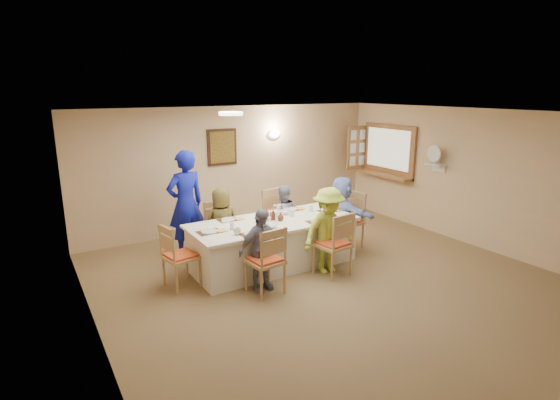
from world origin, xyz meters
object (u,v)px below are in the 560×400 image
chair_back_left (219,230)px  chair_right_end (347,221)px  chair_front_right (333,243)px  caregiver (186,204)px  dining_table (273,243)px  diner_front_left (261,250)px  chair_left_end (181,255)px  chair_front_left (265,259)px  serving_hatch (389,151)px  chair_back_right (279,218)px  diner_front_right (328,231)px  diner_back_right (283,216)px  diner_right_end (342,213)px  desk_fan (435,157)px  condiment_ketchup (267,215)px  diner_back_left (222,224)px

chair_back_left → chair_right_end: bearing=-14.9°
chair_front_right → caregiver: caregiver is taller
dining_table → diner_front_left: bearing=-131.4°
chair_back_left → chair_right_end: (2.15, -0.80, 0.04)m
dining_table → chair_left_end: 1.55m
chair_front_left → chair_right_end: bearing=-164.8°
dining_table → chair_front_right: 1.01m
serving_hatch → chair_back_right: bearing=-173.6°
chair_back_left → chair_front_left: (0.00, -1.60, 0.02)m
chair_back_right → diner_front_right: (0.00, -1.48, 0.17)m
diner_front_left → diner_back_right: bearing=44.1°
diner_right_end → diner_back_right: bearing=45.1°
chair_back_left → chair_back_right: chair_back_right is taller
desk_fan → diner_front_left: (-4.11, -0.47, -0.95)m
chair_front_right → diner_front_right: (0.00, 0.12, 0.17)m
chair_back_left → diner_front_right: diner_front_right is taller
chair_front_right → diner_right_end: size_ratio=0.76×
chair_left_end → caregiver: bearing=-34.0°
serving_hatch → chair_front_right: serving_hatch is taller
chair_front_left → dining_table: bearing=-132.0°
chair_left_end → diner_back_right: (2.15, 0.68, 0.09)m
dining_table → diner_back_right: bearing=48.6°
chair_front_right → condiment_ketchup: bearing=-57.2°
chair_back_right → diner_back_right: (0.00, -0.12, 0.06)m
chair_back_left → diner_back_right: size_ratio=0.83×
desk_fan → diner_back_right: 3.20m
diner_front_left → chair_back_left: bearing=85.6°
diner_front_left → chair_back_right: bearing=46.5°
serving_hatch → diner_front_left: bearing=-156.7°
chair_right_end → diner_back_right: bearing=-134.6°
chair_back_right → condiment_ketchup: bearing=-143.1°
chair_left_end → condiment_ketchup: bearing=-98.9°
diner_front_right → condiment_ketchup: (-0.69, 0.72, 0.18)m
desk_fan → dining_table: size_ratio=0.11×
chair_front_left → chair_front_right: 1.20m
diner_front_right → desk_fan: bearing=9.7°
serving_hatch → chair_front_right: (-3.02, -1.94, -0.99)m
condiment_ketchup → diner_back_right: bearing=42.8°
dining_table → chair_right_end: chair_right_end is taller
chair_front_left → diner_front_left: bearing=-95.2°
diner_front_right → dining_table: bearing=132.0°
desk_fan → chair_front_right: desk_fan is taller
chair_front_right → desk_fan: bearing=-175.3°
diner_back_right → serving_hatch: bearing=-176.3°
diner_front_right → caregiver: caregiver is taller
diner_back_left → diner_front_left: bearing=94.1°
chair_back_left → chair_front_right: chair_front_right is taller
diner_back_right → condiment_ketchup: 0.99m
chair_left_end → caregiver: 1.33m
chair_left_end → chair_right_end: 3.10m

